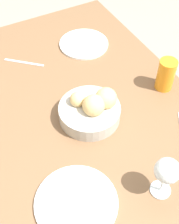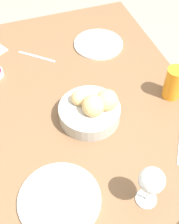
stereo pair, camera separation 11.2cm
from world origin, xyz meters
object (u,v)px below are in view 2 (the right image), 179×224
(juice_glass, at_px, (173,83))
(wine_glass, at_px, (152,181))
(plate_far_center, at_px, (59,200))
(plate_near_right, at_px, (98,44))
(fork_silver, at_px, (37,57))
(bread_basket, at_px, (92,109))

(juice_glass, height_order, wine_glass, wine_glass)
(plate_far_center, distance_m, wine_glass, 0.28)
(plate_near_right, xyz_separation_m, fork_silver, (0.01, 0.29, -0.00))
(bread_basket, distance_m, wine_glass, 0.37)
(bread_basket, relative_size, plate_far_center, 0.89)
(fork_silver, bearing_deg, bread_basket, -164.54)
(plate_near_right, distance_m, fork_silver, 0.29)
(plate_near_right, relative_size, plate_far_center, 0.89)
(juice_glass, height_order, fork_silver, juice_glass)
(plate_near_right, distance_m, plate_far_center, 0.77)
(plate_far_center, distance_m, fork_silver, 0.68)
(plate_near_right, xyz_separation_m, plate_far_center, (-0.67, 0.37, 0.00))
(bread_basket, height_order, juice_glass, juice_glass)
(juice_glass, distance_m, fork_silver, 0.60)
(fork_silver, bearing_deg, wine_glass, -168.25)
(juice_glass, bearing_deg, plate_far_center, 117.77)
(wine_glass, bearing_deg, plate_near_right, -9.58)
(bread_basket, relative_size, fork_silver, 1.58)
(plate_near_right, xyz_separation_m, wine_glass, (-0.75, 0.13, 0.11))
(plate_far_center, bearing_deg, fork_silver, -7.32)
(juice_glass, relative_size, fork_silver, 0.93)
(plate_near_right, distance_m, wine_glass, 0.77)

